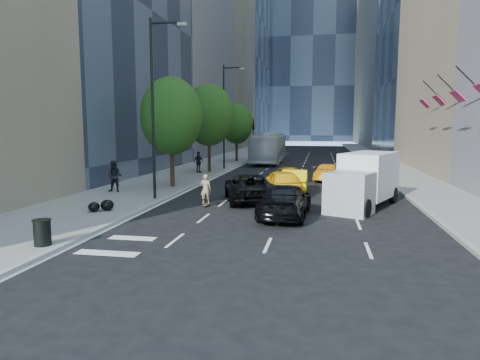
% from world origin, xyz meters
% --- Properties ---
extents(ground, '(160.00, 160.00, 0.00)m').
position_xyz_m(ground, '(0.00, 0.00, 0.00)').
color(ground, black).
rests_on(ground, ground).
extents(sidewalk_left, '(6.00, 120.00, 0.15)m').
position_xyz_m(sidewalk_left, '(-9.00, 30.00, 0.07)').
color(sidewalk_left, slate).
rests_on(sidewalk_left, ground).
extents(sidewalk_right, '(4.00, 120.00, 0.15)m').
position_xyz_m(sidewalk_right, '(10.00, 30.00, 0.07)').
color(sidewalk_right, slate).
rests_on(sidewalk_right, ground).
extents(tower_left_mid, '(20.00, 24.00, 45.00)m').
position_xyz_m(tower_left_mid, '(-22.00, 42.00, 22.50)').
color(tower_left_mid, slate).
rests_on(tower_left_mid, ground).
extents(tower_left_end, '(20.00, 28.00, 60.00)m').
position_xyz_m(tower_left_end, '(-22.00, 92.00, 30.00)').
color(tower_left_end, '#2B3142').
rests_on(tower_left_end, ground).
extents(tower_right_far, '(20.00, 24.00, 50.00)m').
position_xyz_m(tower_right_far, '(22.00, 98.00, 25.00)').
color(tower_right_far, '#786A53').
rests_on(tower_right_far, ground).
extents(lamp_near, '(2.13, 0.22, 10.00)m').
position_xyz_m(lamp_near, '(-6.32, 4.00, 5.81)').
color(lamp_near, black).
rests_on(lamp_near, sidewalk_left).
extents(lamp_far, '(2.13, 0.22, 10.00)m').
position_xyz_m(lamp_far, '(-6.32, 22.00, 5.81)').
color(lamp_far, black).
rests_on(lamp_far, sidewalk_left).
extents(tree_near, '(4.20, 4.20, 7.46)m').
position_xyz_m(tree_near, '(-7.20, 9.00, 4.97)').
color(tree_near, black).
rests_on(tree_near, sidewalk_left).
extents(tree_mid, '(4.50, 4.50, 7.99)m').
position_xyz_m(tree_mid, '(-7.20, 19.00, 5.32)').
color(tree_mid, black).
rests_on(tree_mid, sidewalk_left).
extents(tree_far, '(3.90, 3.90, 6.92)m').
position_xyz_m(tree_far, '(-7.20, 32.00, 4.62)').
color(tree_far, black).
rests_on(tree_far, sidewalk_left).
extents(traffic_signal, '(2.48, 0.53, 5.20)m').
position_xyz_m(traffic_signal, '(-6.40, 40.00, 4.23)').
color(traffic_signal, black).
rests_on(traffic_signal, sidewalk_left).
extents(facade_flags, '(1.85, 13.30, 2.05)m').
position_xyz_m(facade_flags, '(10.64, 10.00, 6.18)').
color(facade_flags, black).
rests_on(facade_flags, ground).
extents(skateboarder, '(0.64, 0.46, 1.62)m').
position_xyz_m(skateboarder, '(-3.20, 3.00, 0.81)').
color(skateboarder, '#867C54').
rests_on(skateboarder, ground).
extents(black_sedan_lincoln, '(4.12, 6.18, 1.58)m').
position_xyz_m(black_sedan_lincoln, '(-1.13, 5.00, 0.79)').
color(black_sedan_lincoln, black).
rests_on(black_sedan_lincoln, ground).
extents(black_sedan_mercedes, '(2.44, 5.44, 1.55)m').
position_xyz_m(black_sedan_mercedes, '(1.20, 1.00, 0.77)').
color(black_sedan_mercedes, black).
rests_on(black_sedan_mercedes, ground).
extents(taxi_a, '(3.05, 5.04, 1.61)m').
position_xyz_m(taxi_a, '(0.50, 7.56, 0.80)').
color(taxi_a, '#FEB80D').
rests_on(taxi_a, ground).
extents(taxi_b, '(1.62, 4.54, 1.49)m').
position_xyz_m(taxi_b, '(1.20, 9.00, 0.75)').
color(taxi_b, yellow).
rests_on(taxi_b, ground).
extents(taxi_c, '(2.85, 4.85, 1.27)m').
position_xyz_m(taxi_c, '(0.50, 13.00, 0.63)').
color(taxi_c, '#F3A90C').
rests_on(taxi_c, ground).
extents(taxi_d, '(2.71, 4.94, 1.36)m').
position_xyz_m(taxi_d, '(3.49, 15.50, 0.68)').
color(taxi_d, '#F4A40C').
rests_on(taxi_d, ground).
extents(city_bus, '(3.11, 12.86, 3.57)m').
position_xyz_m(city_bus, '(-3.20, 31.55, 1.79)').
color(city_bus, silver).
rests_on(city_bus, ground).
extents(box_truck, '(4.35, 6.33, 2.86)m').
position_xyz_m(box_truck, '(5.11, 4.26, 1.45)').
color(box_truck, silver).
rests_on(box_truck, ground).
extents(pedestrian_a, '(1.00, 0.80, 1.97)m').
position_xyz_m(pedestrian_a, '(-9.92, 5.91, 1.14)').
color(pedestrian_a, black).
rests_on(pedestrian_a, sidewalk_left).
extents(pedestrian_b, '(1.21, 0.89, 1.91)m').
position_xyz_m(pedestrian_b, '(-7.93, 18.00, 1.10)').
color(pedestrian_b, black).
rests_on(pedestrian_b, sidewalk_left).
extents(trash_can, '(0.58, 0.58, 0.87)m').
position_xyz_m(trash_can, '(-6.60, -6.00, 0.59)').
color(trash_can, black).
rests_on(trash_can, sidewalk_left).
extents(garbage_bags, '(1.08, 1.04, 0.53)m').
position_xyz_m(garbage_bags, '(-7.65, 0.04, 0.40)').
color(garbage_bags, black).
rests_on(garbage_bags, sidewalk_left).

